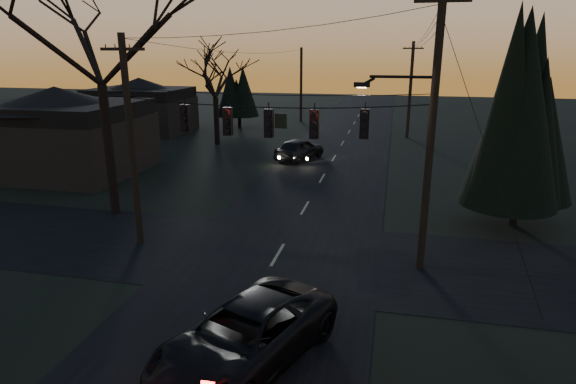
% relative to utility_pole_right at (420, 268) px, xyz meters
% --- Properties ---
extents(main_road, '(8.00, 120.00, 0.02)m').
position_rel_utility_pole_right_xyz_m(main_road, '(-5.50, 10.00, 0.01)').
color(main_road, black).
rests_on(main_road, ground).
extents(cross_road, '(60.00, 7.00, 0.02)m').
position_rel_utility_pole_right_xyz_m(cross_road, '(-5.50, 0.00, 0.01)').
color(cross_road, black).
rests_on(cross_road, ground).
extents(utility_pole_right, '(5.00, 0.30, 10.00)m').
position_rel_utility_pole_right_xyz_m(utility_pole_right, '(0.00, 0.00, 0.00)').
color(utility_pole_right, black).
rests_on(utility_pole_right, ground).
extents(utility_pole_left, '(1.80, 0.30, 8.50)m').
position_rel_utility_pole_right_xyz_m(utility_pole_left, '(-11.50, 0.00, 0.00)').
color(utility_pole_left, black).
rests_on(utility_pole_left, ground).
extents(utility_pole_far_r, '(1.80, 0.30, 8.50)m').
position_rel_utility_pole_right_xyz_m(utility_pole_far_r, '(0.00, 28.00, 0.00)').
color(utility_pole_far_r, black).
rests_on(utility_pole_far_r, ground).
extents(utility_pole_far_l, '(0.30, 0.30, 8.00)m').
position_rel_utility_pole_right_xyz_m(utility_pole_far_l, '(-11.50, 36.00, 0.00)').
color(utility_pole_far_l, black).
rests_on(utility_pole_far_l, ground).
extents(span_signal_assembly, '(11.50, 0.44, 1.49)m').
position_rel_utility_pole_right_xyz_m(span_signal_assembly, '(-5.74, 0.00, 5.32)').
color(span_signal_assembly, black).
rests_on(span_signal_assembly, ground).
extents(bare_tree_left, '(11.13, 11.13, 12.59)m').
position_rel_utility_pole_right_xyz_m(bare_tree_left, '(-14.64, 3.24, 8.81)').
color(bare_tree_left, black).
rests_on(bare_tree_left, ground).
extents(evergreen_right, '(4.41, 4.41, 8.69)m').
position_rel_utility_pole_right_xyz_m(evergreen_right, '(4.44, 5.68, 4.94)').
color(evergreen_right, black).
rests_on(evergreen_right, ground).
extents(bare_tree_dist, '(6.68, 6.68, 7.94)m').
position_rel_utility_pole_right_xyz_m(bare_tree_dist, '(-15.95, 21.26, 5.54)').
color(bare_tree_dist, black).
rests_on(bare_tree_dist, ground).
extents(evergreen_dist, '(3.18, 3.18, 5.67)m').
position_rel_utility_pole_right_xyz_m(evergreen_dist, '(-16.97, 30.63, 3.42)').
color(evergreen_dist, black).
rests_on(evergreen_dist, ground).
extents(house_left_near, '(10.00, 8.00, 5.60)m').
position_rel_utility_pole_right_xyz_m(house_left_near, '(-22.50, 10.00, 2.80)').
color(house_left_near, black).
rests_on(house_left_near, ground).
extents(house_left_far, '(9.00, 7.00, 5.20)m').
position_rel_utility_pole_right_xyz_m(house_left_far, '(-25.50, 26.00, 2.60)').
color(house_left_far, black).
rests_on(house_left_far, ground).
extents(suv_near, '(4.59, 6.28, 1.59)m').
position_rel_utility_pole_right_xyz_m(suv_near, '(-4.70, -6.81, 0.79)').
color(suv_near, black).
rests_on(suv_near, ground).
extents(sedan_oncoming_a, '(3.42, 5.04, 1.59)m').
position_rel_utility_pole_right_xyz_m(sedan_oncoming_a, '(-7.93, 16.96, 0.80)').
color(sedan_oncoming_a, black).
rests_on(sedan_oncoming_a, ground).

